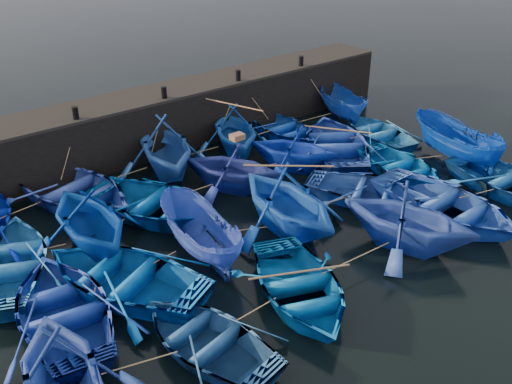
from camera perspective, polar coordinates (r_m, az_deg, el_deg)
ground at (r=19.53m, az=5.87°, el=-5.32°), size 120.00×120.00×0.00m
quay_wall at (r=26.57m, az=-9.90°, el=6.95°), size 26.00×2.50×2.50m
quay_top at (r=26.12m, az=-10.14°, el=9.62°), size 26.00×2.50×0.12m
bollard_1 at (r=23.71m, az=-17.61°, el=7.55°), size 0.24×0.24×0.50m
bollard_2 at (r=25.27m, az=-9.19°, el=9.80°), size 0.24×0.24×0.50m
bollard_3 at (r=27.34m, az=-1.80°, el=11.58°), size 0.24×0.24×0.50m
bollard_4 at (r=29.80m, az=4.53°, el=12.94°), size 0.24×0.24×0.50m
boat_1 at (r=22.66m, az=-17.83°, el=0.19°), size 5.69×6.74×1.19m
boat_2 at (r=23.90m, az=-9.12°, el=4.59°), size 5.51×5.93×2.56m
boat_3 at (r=25.61m, az=-2.18°, el=6.26°), size 5.17×5.46×2.27m
boat_4 at (r=27.57m, az=2.84°, el=6.38°), size 3.27×4.47×0.90m
boat_5 at (r=29.92m, az=8.74°, el=8.60°), size 2.89×4.42×1.60m
boat_6 at (r=19.33m, az=-23.49°, el=-6.36°), size 5.47×6.22×1.07m
boat_7 at (r=19.41m, az=-16.35°, el=-2.49°), size 4.08×4.69×2.40m
boat_8 at (r=21.06m, az=-10.05°, el=-1.12°), size 5.91×6.62×1.13m
boat_9 at (r=22.39m, az=-2.46°, el=2.60°), size 5.04×5.22×2.11m
boat_10 at (r=24.13m, az=3.73°, el=4.43°), size 4.81×4.97×2.01m
boat_11 at (r=25.87m, az=8.06°, el=4.93°), size 6.63×7.09×1.20m
boat_12 at (r=27.80m, az=12.09°, el=5.96°), size 3.88×4.89×0.91m
boat_13 at (r=16.84m, az=-18.68°, el=-10.94°), size 4.55×5.79×1.09m
boat_14 at (r=17.56m, az=-13.09°, el=-8.10°), size 5.97×6.67×1.14m
boat_15 at (r=18.55m, az=-5.71°, el=-4.23°), size 2.02×4.46×1.67m
boat_16 at (r=19.52m, az=3.15°, el=-0.82°), size 4.51×5.13×2.55m
boat_17 at (r=22.21m, az=11.00°, el=0.20°), size 5.27×5.75×0.97m
boat_18 at (r=24.48m, az=14.38°, el=2.50°), size 3.70×4.78×0.91m
boat_19 at (r=26.27m, az=19.32°, el=4.65°), size 2.27×4.84×1.81m
boat_20 at (r=14.11m, az=-18.99°, el=-16.84°), size 4.50×4.97×2.28m
boat_21 at (r=15.27m, az=-4.86°, el=-14.41°), size 3.95×4.93×0.91m
boat_22 at (r=16.82m, az=4.35°, el=-9.43°), size 5.02×5.82×1.01m
boat_23 at (r=19.35m, az=15.01°, el=-2.42°), size 5.24×5.61×2.39m
boat_24 at (r=21.74m, az=18.42°, el=-1.16°), size 4.25×5.85×1.19m
boat_25 at (r=24.42m, az=24.12°, el=0.95°), size 4.02×5.44×1.09m
wooden_crate at (r=22.07m, az=-1.89°, el=5.54°), size 0.51×0.39×0.23m
mooring_ropes at (r=22.53m, az=-2.35°, el=2.29°), size 18.24×11.65×2.10m
loose_oars at (r=21.39m, az=3.34°, el=3.47°), size 10.48×11.66×1.60m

